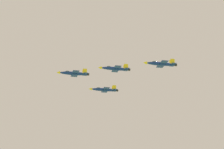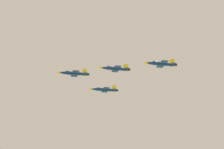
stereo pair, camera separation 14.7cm
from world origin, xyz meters
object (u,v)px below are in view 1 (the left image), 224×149
jet_left_wingman (115,69)px  jet_right_wingman (104,90)px  jet_lead (74,73)px  jet_left_outer (161,64)px

jet_left_wingman → jet_right_wingman: (-28.50, -15.48, -1.42)m
jet_right_wingman → jet_lead: bearing=40.3°
jet_lead → jet_right_wingman: (-23.36, 9.02, -3.12)m
jet_lead → jet_right_wingman: bearing=-140.5°
jet_lead → jet_left_outer: (10.28, 49.01, -3.63)m
jet_lead → jet_right_wingman: 25.23m
jet_lead → jet_left_wingman: (5.14, 24.51, -1.70)m
jet_right_wingman → jet_left_wingman: bearing=89.9°
jet_lead → jet_left_wingman: 25.10m
jet_left_outer → jet_left_wingman: bearing=-41.0°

